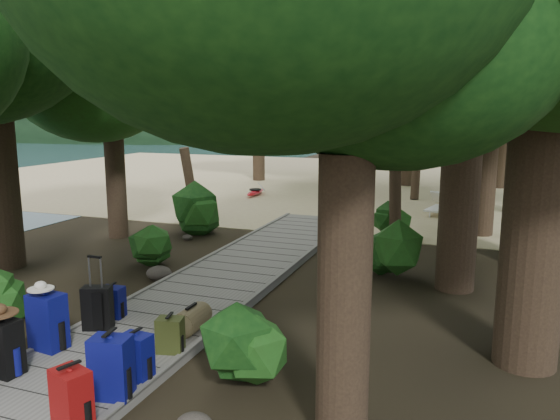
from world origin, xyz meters
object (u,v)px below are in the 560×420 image
at_px(backpack_left_b, 3,344).
at_px(suitcase_on_boardwalk, 98,308).
at_px(backpack_left_d, 112,300).
at_px(kayak, 255,191).
at_px(backpack_right_a, 71,396).
at_px(lone_suitcase_on_sand, 339,205).
at_px(backpack_right_c, 136,354).
at_px(sun_lounger, 440,205).
at_px(backpack_left_c, 47,318).
at_px(backpack_right_d, 170,333).
at_px(backpack_right_b, 111,364).
at_px(duffel_right_khaki, 192,320).

distance_m(backpack_left_b, suitcase_on_boardwalk, 1.52).
distance_m(backpack_left_d, kayak, 12.75).
relative_size(backpack_right_a, lone_suitcase_on_sand, 1.14).
height_order(backpack_right_c, lone_suitcase_on_sand, backpack_right_c).
xyz_separation_m(backpack_left_b, kayak, (-2.81, 14.39, -0.31)).
height_order(backpack_left_b, sun_lounger, backpack_left_b).
bearing_deg(lone_suitcase_on_sand, backpack_left_c, -99.22).
xyz_separation_m(backpack_right_c, sun_lounger, (2.55, 12.32, -0.08)).
distance_m(backpack_right_c, backpack_right_d, 0.77).
bearing_deg(backpack_right_c, backpack_left_d, 138.46).
relative_size(backpack_left_c, sun_lounger, 0.42).
height_order(backpack_left_b, kayak, backpack_left_b).
xyz_separation_m(backpack_left_c, sun_lounger, (4.12, 12.02, -0.19)).
xyz_separation_m(backpack_left_d, backpack_right_d, (1.47, -0.76, -0.01)).
bearing_deg(backpack_right_a, backpack_right_b, 110.13).
distance_m(backpack_left_d, backpack_right_d, 1.66).
xyz_separation_m(backpack_right_d, sun_lounger, (2.56, 11.55, -0.03)).
height_order(backpack_left_c, backpack_left_d, backpack_left_c).
bearing_deg(duffel_right_khaki, lone_suitcase_on_sand, 92.23).
xyz_separation_m(backpack_left_b, backpack_right_c, (1.54, 0.45, -0.07)).
bearing_deg(duffel_right_khaki, suitcase_on_boardwalk, -164.13).
xyz_separation_m(backpack_right_a, duffel_right_khaki, (-0.08, 2.51, -0.16)).
distance_m(backpack_right_b, kayak, 15.03).
bearing_deg(backpack_left_b, backpack_left_c, 97.52).
bearing_deg(lone_suitcase_on_sand, duffel_right_khaki, -91.20).
xyz_separation_m(backpack_right_b, duffel_right_khaki, (-0.07, 1.87, -0.20)).
relative_size(backpack_left_c, lone_suitcase_on_sand, 1.39).
relative_size(suitcase_on_boardwalk, sun_lounger, 0.32).
xyz_separation_m(backpack_left_b, backpack_right_a, (1.54, -0.63, -0.03)).
xyz_separation_m(backpack_right_d, suitcase_on_boardwalk, (-1.38, 0.30, 0.06)).
distance_m(backpack_left_d, lone_suitcase_on_sand, 9.80).
xyz_separation_m(backpack_right_b, suitcase_on_boardwalk, (-1.38, 1.51, -0.07)).
bearing_deg(backpack_right_a, backpack_left_b, 176.87).
xyz_separation_m(duffel_right_khaki, kayak, (-4.28, 12.51, -0.12)).
distance_m(backpack_left_b, backpack_right_d, 1.96).
height_order(backpack_left_d, suitcase_on_boardwalk, suitcase_on_boardwalk).
relative_size(lone_suitcase_on_sand, sun_lounger, 0.30).
relative_size(lone_suitcase_on_sand, kayak, 0.18).
distance_m(backpack_right_d, suitcase_on_boardwalk, 1.41).
xyz_separation_m(backpack_right_b, kayak, (-4.35, 14.38, -0.32)).
relative_size(backpack_right_c, lone_suitcase_on_sand, 1.01).
relative_size(backpack_left_d, backpack_right_b, 0.68).
relative_size(backpack_left_b, sun_lounger, 0.38).
bearing_deg(duffel_right_khaki, backpack_left_b, -127.70).
height_order(backpack_right_d, sun_lounger, sun_lounger).
xyz_separation_m(backpack_left_b, backpack_left_d, (0.06, 1.97, -0.11)).
bearing_deg(duffel_right_khaki, sun_lounger, 76.71).
height_order(backpack_right_d, duffel_right_khaki, backpack_right_d).
bearing_deg(backpack_left_d, backpack_left_c, -99.58).
relative_size(backpack_right_b, suitcase_on_boardwalk, 1.21).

